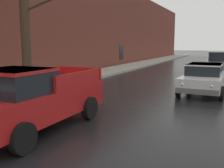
# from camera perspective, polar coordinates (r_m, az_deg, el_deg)

# --- Properties ---
(left_sidewalk_slab) EXTENTS (2.80, 80.00, 0.16)m
(left_sidewalk_slab) POSITION_cam_1_polar(r_m,az_deg,el_deg) (18.17, -7.30, 1.36)
(left_sidewalk_slab) COLOR #A8A399
(left_sidewalk_slab) RESTS_ON ground
(brick_townhouse_facade) EXTENTS (0.63, 80.00, 8.46)m
(brick_townhouse_facade) POSITION_cam_1_polar(r_m,az_deg,el_deg) (19.17, -12.53, 14.04)
(brick_townhouse_facade) COLOR brown
(brick_townhouse_facade) RESTS_ON ground
(bare_tree_second_along_sidewalk) EXTENTS (3.35, 2.82, 7.83)m
(bare_tree_second_along_sidewalk) POSITION_cam_1_polar(r_m,az_deg,el_deg) (12.48, -18.06, 14.55)
(bare_tree_second_along_sidewalk) COLOR #423323
(bare_tree_second_along_sidewalk) RESTS_ON ground
(pickup_truck_red_approaching_near_lane) EXTENTS (2.09, 5.03, 1.76)m
(pickup_truck_red_approaching_near_lane) POSITION_cam_1_polar(r_m,az_deg,el_deg) (7.58, -17.00, -3.13)
(pickup_truck_red_approaching_near_lane) COLOR red
(pickup_truck_red_approaching_near_lane) RESTS_ON ground
(sedan_white_parked_kerbside_close) EXTENTS (2.11, 4.45, 1.42)m
(sedan_white_parked_kerbside_close) POSITION_cam_1_polar(r_m,az_deg,el_deg) (13.59, 19.26, 1.34)
(sedan_white_parked_kerbside_close) COLOR silver
(sedan_white_parked_kerbside_close) RESTS_ON ground
(suv_grey_parked_kerbside_mid) EXTENTS (2.36, 4.56, 1.82)m
(suv_grey_parked_kerbside_mid) POSITION_cam_1_polar(r_m,az_deg,el_deg) (21.35, 22.17, 4.33)
(suv_grey_parked_kerbside_mid) COLOR slate
(suv_grey_parked_kerbside_mid) RESTS_ON ground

